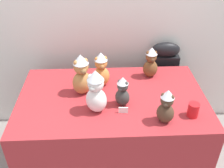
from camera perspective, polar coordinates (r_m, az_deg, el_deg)
wall_back at (r=2.51m, az=-0.79°, el=16.54°), size 7.00×0.08×2.60m
display_table at (r=2.36m, az=-0.00°, el=-10.46°), size 1.51×0.92×0.79m
instrument_case at (r=2.83m, az=10.73°, el=-0.10°), size 0.28×0.13×0.98m
teddy_bear_cocoa at (r=1.83m, az=11.76°, el=-4.90°), size 0.16×0.15×0.27m
teddy_bear_ginger at (r=2.16m, az=-2.39°, el=3.14°), size 0.16×0.14×0.31m
teddy_bear_chestnut at (r=2.31m, az=8.47°, el=4.63°), size 0.14×0.12×0.29m
teddy_bear_caramel at (r=2.07m, az=-6.65°, el=1.98°), size 0.20×0.19×0.35m
teddy_bear_snow at (r=1.87m, az=-3.54°, el=-1.74°), size 0.20×0.19×0.35m
teddy_bear_charcoal at (r=1.95m, az=2.30°, el=-1.69°), size 0.15×0.14×0.25m
party_cup_red at (r=1.97m, az=17.35°, el=-5.44°), size 0.08×0.08×0.11m
name_card_front_left at (r=1.93m, az=2.48°, el=-5.73°), size 0.07×0.01×0.05m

